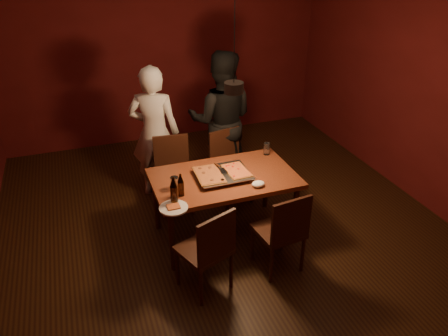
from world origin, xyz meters
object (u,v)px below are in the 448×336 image
object	(u,v)px
dining_table	(224,182)
chair_near_left	(209,245)
chair_near_right	(284,227)
plate_slice	(174,208)
pendant_lamp	(234,87)
chair_far_left	(173,166)
diner_white	(155,133)
beer_bottle_b	(181,185)
chair_far_right	(229,159)
diner_dark	(221,120)
beer_bottle_a	(174,190)
pizza_tray	(223,175)

from	to	relation	value
dining_table	chair_near_left	world-z (taller)	chair_near_left
chair_near_right	plate_slice	world-z (taller)	chair_near_right
chair_near_right	pendant_lamp	world-z (taller)	pendant_lamp
chair_far_left	diner_white	world-z (taller)	diner_white
beer_bottle_b	diner_white	distance (m)	1.36
chair_far_right	diner_dark	world-z (taller)	diner_dark
chair_near_left	chair_near_right	size ratio (longest dim) A/B	1.12
diner_dark	chair_near_right	bearing A→B (deg)	110.26
beer_bottle_a	pendant_lamp	xyz separation A→B (m)	(0.65, 0.17, 0.87)
dining_table	chair_near_left	size ratio (longest dim) A/B	2.76
chair_far_left	beer_bottle_a	xyz separation A→B (m)	(-0.24, -1.10, 0.35)
pizza_tray	chair_near_left	bearing A→B (deg)	-117.24
chair_far_left	chair_far_right	xyz separation A→B (m)	(0.69, -0.05, 0.00)
chair_near_right	diner_white	bearing A→B (deg)	106.83
chair_near_right	diner_dark	world-z (taller)	diner_dark
beer_bottle_b	chair_far_right	bearing A→B (deg)	48.25
chair_near_left	diner_dark	bearing A→B (deg)	46.33
chair_near_left	pizza_tray	xyz separation A→B (m)	(0.40, 0.77, 0.24)
dining_table	pendant_lamp	world-z (taller)	pendant_lamp
chair_far_right	diner_dark	size ratio (longest dim) A/B	0.28
chair_near_right	diner_white	size ratio (longest dim) A/B	0.29
pizza_tray	beer_bottle_b	xyz separation A→B (m)	(-0.50, -0.20, 0.09)
pizza_tray	pendant_lamp	bearing A→B (deg)	-65.58
pizza_tray	plate_slice	bearing A→B (deg)	-146.98
chair_near_right	beer_bottle_b	xyz separation A→B (m)	(-0.85, 0.54, 0.33)
dining_table	chair_far_left	bearing A→B (deg)	114.85
diner_white	diner_dark	size ratio (longest dim) A/B	0.95
beer_bottle_b	plate_slice	xyz separation A→B (m)	(-0.13, -0.20, -0.11)
chair_near_right	diner_white	distance (m)	2.09
dining_table	plate_slice	bearing A→B (deg)	-147.51
dining_table	beer_bottle_a	xyz separation A→B (m)	(-0.61, -0.31, 0.21)
pizza_tray	dining_table	bearing A→B (deg)	27.26
chair_far_left	chair_far_right	bearing A→B (deg)	-178.49
dining_table	pizza_tray	xyz separation A→B (m)	(-0.02, -0.01, 0.10)
beer_bottle_a	diner_white	size ratio (longest dim) A/B	0.16
pendant_lamp	pizza_tray	bearing A→B (deg)	114.03
chair_far_right	beer_bottle_a	world-z (taller)	beer_bottle_a
plate_slice	pendant_lamp	world-z (taller)	pendant_lamp
chair_near_left	chair_near_right	xyz separation A→B (m)	(0.75, 0.02, 0.00)
dining_table	chair_near_right	size ratio (longest dim) A/B	3.09
chair_near_left	beer_bottle_b	distance (m)	0.66
dining_table	chair_far_right	distance (m)	0.82
chair_near_left	pendant_lamp	xyz separation A→B (m)	(0.46, 0.63, 1.22)
chair_near_left	diner_dark	world-z (taller)	diner_dark
beer_bottle_b	diner_white	bearing A→B (deg)	88.89
chair_far_left	chair_far_right	size ratio (longest dim) A/B	0.97
chair_near_left	chair_near_right	bearing A→B (deg)	-19.43
dining_table	beer_bottle_b	xyz separation A→B (m)	(-0.52, -0.21, 0.19)
beer_bottle_a	chair_near_left	bearing A→B (deg)	-67.55
diner_dark	chair_far_left	bearing A→B (deg)	47.50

